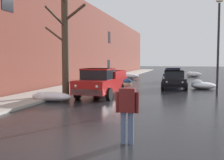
{
  "coord_description": "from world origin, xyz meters",
  "views": [
    {
      "loc": [
        2.96,
        -6.13,
        2.23
      ],
      "look_at": [
        -0.48,
        6.62,
        1.28
      ],
      "focal_mm": 43.39,
      "sensor_mm": 36.0,
      "label": 1
    }
  ],
  "objects_px": {
    "pedestrian_with_coffee": "(127,105)",
    "bare_tree_second_along_sidewalk": "(65,35)",
    "sedan_darkblue_parked_kerbside_mid": "(173,75)",
    "pickup_truck_red_approaching_near_lane": "(101,82)",
    "street_lamp_post": "(218,42)",
    "sedan_black_parked_kerbside_close": "(174,79)"
  },
  "relations": [
    {
      "from": "pedestrian_with_coffee",
      "to": "street_lamp_post",
      "type": "bearing_deg",
      "value": 73.09
    },
    {
      "from": "bare_tree_second_along_sidewalk",
      "to": "pedestrian_with_coffee",
      "type": "xyz_separation_m",
      "value": [
        5.61,
        -8.25,
        -2.71
      ]
    },
    {
      "from": "street_lamp_post",
      "to": "bare_tree_second_along_sidewalk",
      "type": "bearing_deg",
      "value": -160.53
    },
    {
      "from": "bare_tree_second_along_sidewalk",
      "to": "pedestrian_with_coffee",
      "type": "relative_size",
      "value": 4.1
    },
    {
      "from": "street_lamp_post",
      "to": "pedestrian_with_coffee",
      "type": "bearing_deg",
      "value": -106.91
    },
    {
      "from": "pickup_truck_red_approaching_near_lane",
      "to": "street_lamp_post",
      "type": "relative_size",
      "value": 0.87
    },
    {
      "from": "pickup_truck_red_approaching_near_lane",
      "to": "street_lamp_post",
      "type": "bearing_deg",
      "value": 20.15
    },
    {
      "from": "sedan_darkblue_parked_kerbside_mid",
      "to": "pickup_truck_red_approaching_near_lane",
      "type": "bearing_deg",
      "value": -106.24
    },
    {
      "from": "bare_tree_second_along_sidewalk",
      "to": "pickup_truck_red_approaching_near_lane",
      "type": "relative_size",
      "value": 1.37
    },
    {
      "from": "bare_tree_second_along_sidewalk",
      "to": "street_lamp_post",
      "type": "height_order",
      "value": "bare_tree_second_along_sidewalk"
    },
    {
      "from": "sedan_black_parked_kerbside_close",
      "to": "sedan_darkblue_parked_kerbside_mid",
      "type": "height_order",
      "value": "same"
    },
    {
      "from": "sedan_black_parked_kerbside_close",
      "to": "sedan_darkblue_parked_kerbside_mid",
      "type": "distance_m",
      "value": 7.18
    },
    {
      "from": "pedestrian_with_coffee",
      "to": "sedan_black_parked_kerbside_close",
      "type": "bearing_deg",
      "value": 87.51
    },
    {
      "from": "pedestrian_with_coffee",
      "to": "bare_tree_second_along_sidewalk",
      "type": "bearing_deg",
      "value": 124.2
    },
    {
      "from": "bare_tree_second_along_sidewalk",
      "to": "pickup_truck_red_approaching_near_lane",
      "type": "xyz_separation_m",
      "value": [
        2.11,
        0.65,
        -2.86
      ]
    },
    {
      "from": "pickup_truck_red_approaching_near_lane",
      "to": "sedan_darkblue_parked_kerbside_mid",
      "type": "bearing_deg",
      "value": 73.76
    },
    {
      "from": "bare_tree_second_along_sidewalk",
      "to": "sedan_darkblue_parked_kerbside_mid",
      "type": "height_order",
      "value": "bare_tree_second_along_sidewalk"
    },
    {
      "from": "pickup_truck_red_approaching_near_lane",
      "to": "sedan_black_parked_kerbside_close",
      "type": "xyz_separation_m",
      "value": [
        4.14,
        5.86,
        -0.13
      ]
    },
    {
      "from": "pedestrian_with_coffee",
      "to": "pickup_truck_red_approaching_near_lane",
      "type": "bearing_deg",
      "value": 111.47
    },
    {
      "from": "pickup_truck_red_approaching_near_lane",
      "to": "street_lamp_post",
      "type": "height_order",
      "value": "street_lamp_post"
    },
    {
      "from": "sedan_black_parked_kerbside_close",
      "to": "pedestrian_with_coffee",
      "type": "distance_m",
      "value": 14.78
    },
    {
      "from": "pickup_truck_red_approaching_near_lane",
      "to": "sedan_black_parked_kerbside_close",
      "type": "distance_m",
      "value": 7.18
    }
  ]
}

